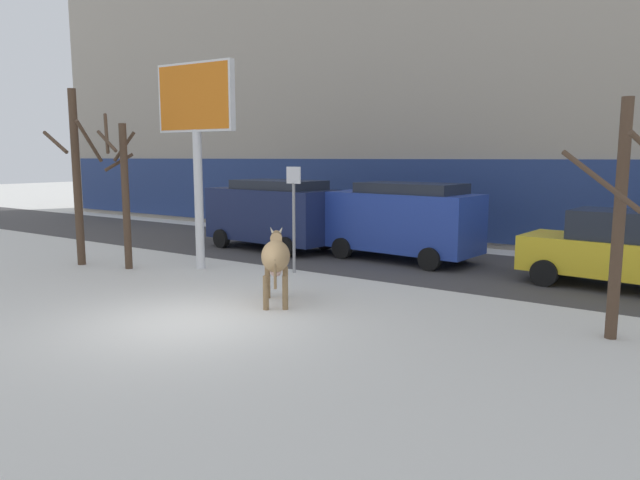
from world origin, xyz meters
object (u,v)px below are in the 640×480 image
at_px(billboard, 196,110).
at_px(car_yellow_sedan, 617,250).
at_px(car_navy_van, 273,212).
at_px(bare_tree_right_lot, 123,188).
at_px(cow_tan, 276,257).
at_px(bare_tree_left_lot, 620,214).
at_px(pedestrian_near_billboard, 229,208).
at_px(car_blue_van, 402,219).
at_px(bare_tree_far_back, 77,175).
at_px(street_sign, 294,211).

height_order(billboard, car_yellow_sedan, billboard).
distance_m(billboard, car_navy_van, 4.94).
relative_size(billboard, bare_tree_right_lot, 1.31).
height_order(cow_tan, bare_tree_left_lot, bare_tree_left_lot).
bearing_deg(bare_tree_right_lot, billboard, 35.28).
relative_size(billboard, bare_tree_left_lot, 1.38).
height_order(car_yellow_sedan, pedestrian_near_billboard, car_yellow_sedan).
height_order(car_navy_van, car_blue_van, same).
xyz_separation_m(car_blue_van, bare_tree_left_lot, (6.40, -4.85, 0.89)).
relative_size(car_blue_van, bare_tree_far_back, 0.96).
bearing_deg(bare_tree_right_lot, bare_tree_far_back, -166.30).
xyz_separation_m(bare_tree_right_lot, street_sign, (4.17, 2.17, -0.57)).
relative_size(bare_tree_right_lot, bare_tree_far_back, 0.86).
height_order(cow_tan, street_sign, street_sign).
relative_size(pedestrian_near_billboard, bare_tree_left_lot, 0.43).
bearing_deg(bare_tree_far_back, car_blue_van, 39.48).
distance_m(car_blue_van, bare_tree_right_lot, 7.99).
distance_m(billboard, bare_tree_left_lot, 10.63).
height_order(billboard, bare_tree_far_back, billboard).
relative_size(pedestrian_near_billboard, street_sign, 0.61).
distance_m(billboard, pedestrian_near_billboard, 10.07).
bearing_deg(street_sign, bare_tree_right_lot, -152.48).
relative_size(cow_tan, street_sign, 0.62).
relative_size(car_navy_van, car_blue_van, 1.00).
xyz_separation_m(pedestrian_near_billboard, bare_tree_right_lot, (4.29, -8.54, 1.36)).
bearing_deg(car_yellow_sedan, billboard, -158.39).
xyz_separation_m(car_blue_van, bare_tree_right_lot, (-5.65, -5.56, 0.99)).
xyz_separation_m(pedestrian_near_billboard, street_sign, (8.46, -6.37, 0.79)).
xyz_separation_m(billboard, car_blue_van, (3.99, 4.39, -3.07)).
xyz_separation_m(pedestrian_near_billboard, bare_tree_left_lot, (16.34, -7.83, 1.25)).
xyz_separation_m(billboard, bare_tree_right_lot, (-1.66, -1.17, -2.08)).
xyz_separation_m(car_navy_van, bare_tree_left_lot, (10.93, -4.29, 0.89)).
relative_size(car_yellow_sedan, bare_tree_right_lot, 1.02).
distance_m(cow_tan, billboard, 5.60).
distance_m(bare_tree_left_lot, bare_tree_far_back, 13.67).
bearing_deg(billboard, car_yellow_sedan, 21.61).
relative_size(pedestrian_near_billboard, bare_tree_right_lot, 0.41).
height_order(bare_tree_left_lot, bare_tree_right_lot, bare_tree_right_lot).
bearing_deg(billboard, bare_tree_right_lot, -144.72).
distance_m(billboard, bare_tree_right_lot, 2.91).
distance_m(cow_tan, bare_tree_right_lot, 5.97).
bearing_deg(car_blue_van, car_navy_van, -172.94).
bearing_deg(car_navy_van, car_yellow_sedan, 0.40).
relative_size(car_blue_van, bare_tree_left_lot, 1.17).
height_order(billboard, car_navy_van, billboard).
height_order(cow_tan, pedestrian_near_billboard, pedestrian_near_billboard).
height_order(cow_tan, car_navy_van, car_navy_van).
bearing_deg(bare_tree_far_back, billboard, 25.75).
bearing_deg(cow_tan, billboard, 156.89).
xyz_separation_m(cow_tan, car_navy_van, (-4.68, 5.60, 0.25)).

